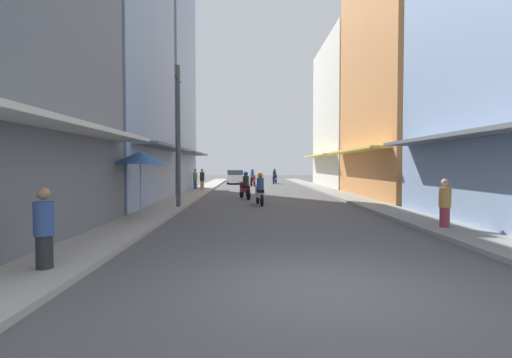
# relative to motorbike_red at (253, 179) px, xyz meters

# --- Properties ---
(ground_plane) EXTENTS (101.80, 101.80, 0.00)m
(ground_plane) POSITION_rel_motorbike_red_xyz_m (0.72, -10.71, -0.70)
(ground_plane) COLOR #4C4C4F
(sidewalk_left) EXTENTS (1.63, 54.27, 0.12)m
(sidewalk_left) POSITION_rel_motorbike_red_xyz_m (-4.04, -10.71, -0.64)
(sidewalk_left) COLOR #9E9991
(sidewalk_left) RESTS_ON ground
(sidewalk_right) EXTENTS (1.63, 54.27, 0.12)m
(sidewalk_right) POSITION_rel_motorbike_red_xyz_m (5.48, -10.71, -0.64)
(sidewalk_right) COLOR gray
(sidewalk_right) RESTS_ON ground
(building_left_mid) EXTENTS (7.05, 9.25, 15.50)m
(building_left_mid) POSITION_rel_motorbike_red_xyz_m (-7.85, -17.05, 7.04)
(building_left_mid) COLOR #8CA5CC
(building_left_mid) RESTS_ON ground
(building_left_far) EXTENTS (7.05, 8.47, 16.32)m
(building_left_far) POSITION_rel_motorbike_red_xyz_m (-7.85, -7.36, 7.45)
(building_left_far) COLOR #8CA5CC
(building_left_far) RESTS_ON ground
(building_right_mid) EXTENTS (7.05, 10.68, 15.66)m
(building_right_mid) POSITION_rel_motorbike_red_xyz_m (9.29, -13.26, 7.12)
(building_right_mid) COLOR #D88C4C
(building_right_mid) RESTS_ON ground
(building_right_far) EXTENTS (7.05, 11.44, 12.81)m
(building_right_far) POSITION_rel_motorbike_red_xyz_m (9.28, -1.75, 5.69)
(building_right_far) COLOR silver
(building_right_far) RESTS_ON ground
(motorbike_red) EXTENTS (0.66, 1.78, 1.58)m
(motorbike_red) POSITION_rel_motorbike_red_xyz_m (0.00, 0.00, 0.00)
(motorbike_red) COLOR black
(motorbike_red) RESTS_ON ground
(motorbike_blue) EXTENTS (0.67, 1.77, 1.58)m
(motorbike_blue) POSITION_rel_motorbike_red_xyz_m (2.37, 4.58, 0.00)
(motorbike_blue) COLOR black
(motorbike_blue) RESTS_ON ground
(motorbike_silver) EXTENTS (0.55, 1.80, 1.58)m
(motorbike_silver) POSITION_rel_motorbike_red_xyz_m (0.15, -17.24, 0.00)
(motorbike_silver) COLOR black
(motorbike_silver) RESTS_ON ground
(motorbike_maroon) EXTENTS (0.75, 1.74, 1.58)m
(motorbike_maroon) POSITION_rel_motorbike_red_xyz_m (-0.60, -13.82, 0.00)
(motorbike_maroon) COLOR black
(motorbike_maroon) RESTS_ON ground
(parked_car) EXTENTS (1.96, 4.18, 1.45)m
(parked_car) POSITION_rel_motorbike_red_xyz_m (-1.82, 4.60, 0.04)
(parked_car) COLOR silver
(parked_car) RESTS_ON ground
(pedestrian_foreground) EXTENTS (0.34, 0.34, 1.66)m
(pedestrian_foreground) POSITION_rel_motorbike_red_xyz_m (-4.51, -6.21, 0.12)
(pedestrian_foreground) COLOR #334C8C
(pedestrian_foreground) RESTS_ON ground
(pedestrian_midway) EXTENTS (0.34, 0.34, 1.68)m
(pedestrian_midway) POSITION_rel_motorbike_red_xyz_m (-3.85, -7.20, 0.14)
(pedestrian_midway) COLOR #BF8C3F
(pedestrian_midway) RESTS_ON ground
(pedestrian_far) EXTENTS (0.34, 0.34, 1.54)m
(pedestrian_far) POSITION_rel_motorbike_red_xyz_m (-3.96, -29.08, 0.06)
(pedestrian_far) COLOR #262628
(pedestrian_far) RESTS_ON ground
(pedestrian_crossing) EXTENTS (0.34, 0.34, 1.54)m
(pedestrian_crossing) POSITION_rel_motorbike_red_xyz_m (5.35, -24.74, 0.06)
(pedestrian_crossing) COLOR #99333F
(pedestrian_crossing) RESTS_ON ground
(vendor_umbrella) EXTENTS (1.96, 1.96, 2.43)m
(vendor_umbrella) POSITION_rel_motorbike_red_xyz_m (-4.19, -22.25, 1.49)
(vendor_umbrella) COLOR #99999E
(vendor_umbrella) RESTS_ON ground
(utility_pole) EXTENTS (0.20, 1.20, 6.28)m
(utility_pole) POSITION_rel_motorbike_red_xyz_m (-3.48, -18.91, 2.51)
(utility_pole) COLOR #4C4C4F
(utility_pole) RESTS_ON ground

